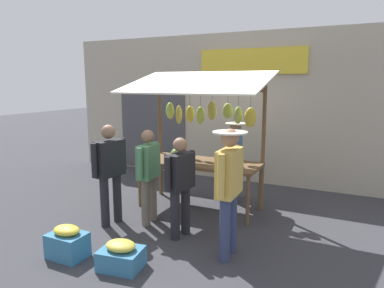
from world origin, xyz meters
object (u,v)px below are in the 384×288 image
(shopper_with_shopping_bag, at_px, (110,168))
(produce_crate_side, at_px, (67,243))
(market_stall, at_px, (200,124))
(shopper_in_grey_tee, at_px, (229,182))
(shopper_in_striped_shirt, at_px, (180,181))
(shopper_with_ponytail, at_px, (148,170))
(vendor_with_sunhat, at_px, (235,154))
(produce_crate_near, at_px, (121,256))

(shopper_with_shopping_bag, relative_size, produce_crate_side, 3.32)
(market_stall, distance_m, shopper_in_grey_tee, 1.98)
(shopper_in_striped_shirt, bearing_deg, produce_crate_side, 150.63)
(shopper_in_striped_shirt, distance_m, shopper_in_grey_tee, 0.92)
(shopper_with_shopping_bag, distance_m, shopper_in_striped_shirt, 1.24)
(market_stall, distance_m, produce_crate_side, 2.95)
(shopper_with_ponytail, relative_size, produce_crate_side, 3.14)
(shopper_in_grey_tee, height_order, produce_crate_side, shopper_in_grey_tee)
(shopper_with_ponytail, bearing_deg, shopper_with_shopping_bag, 115.23)
(shopper_in_striped_shirt, bearing_deg, vendor_with_sunhat, 6.05)
(vendor_with_sunhat, xyz_separation_m, shopper_in_striped_shirt, (0.18, 1.96, -0.05))
(shopper_in_striped_shirt, relative_size, shopper_with_ponytail, 0.97)
(market_stall, distance_m, shopper_with_ponytail, 1.31)
(produce_crate_near, bearing_deg, shopper_in_striped_shirt, -101.76)
(produce_crate_side, bearing_deg, shopper_in_grey_tee, -153.45)
(shopper_in_striped_shirt, distance_m, produce_crate_near, 1.36)
(shopper_in_striped_shirt, relative_size, shopper_in_grey_tee, 0.88)
(vendor_with_sunhat, height_order, produce_crate_near, vendor_with_sunhat)
(produce_crate_near, distance_m, produce_crate_side, 0.82)
(shopper_in_grey_tee, relative_size, produce_crate_near, 3.00)
(produce_crate_near, bearing_deg, shopper_with_shopping_bag, -46.87)
(market_stall, relative_size, shopper_in_grey_tee, 1.45)
(market_stall, height_order, shopper_in_striped_shirt, market_stall)
(shopper_with_ponytail, height_order, produce_crate_near, shopper_with_ponytail)
(market_stall, bearing_deg, shopper_in_grey_tee, 125.77)
(shopper_with_ponytail, relative_size, produce_crate_near, 2.71)
(shopper_with_ponytail, bearing_deg, market_stall, -29.86)
(shopper_in_grey_tee, distance_m, produce_crate_near, 1.64)
(market_stall, distance_m, produce_crate_near, 2.79)
(market_stall, height_order, vendor_with_sunhat, market_stall)
(vendor_with_sunhat, relative_size, shopper_in_striped_shirt, 1.03)
(vendor_with_sunhat, xyz_separation_m, produce_crate_side, (1.23, 3.19, -0.71))
(shopper_with_shopping_bag, distance_m, produce_crate_near, 1.65)
(vendor_with_sunhat, relative_size, shopper_with_shopping_bag, 0.95)
(shopper_in_grey_tee, bearing_deg, shopper_with_ponytail, 70.35)
(market_stall, height_order, shopper_in_grey_tee, market_stall)
(shopper_with_shopping_bag, bearing_deg, produce_crate_near, -128.30)
(produce_crate_side, bearing_deg, market_stall, -107.46)
(vendor_with_sunhat, xyz_separation_m, shopper_with_shopping_bag, (1.41, 2.04, 0.04))
(market_stall, bearing_deg, shopper_in_striped_shirt, 101.52)
(market_stall, height_order, shopper_with_ponytail, market_stall)
(shopper_in_striped_shirt, distance_m, produce_crate_side, 1.74)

